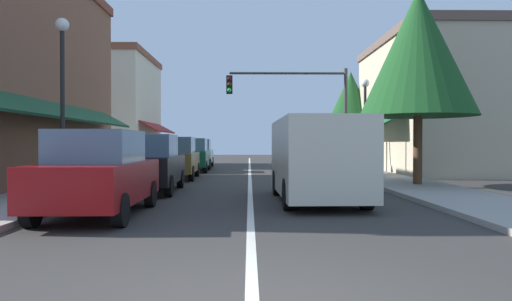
{
  "coord_description": "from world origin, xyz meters",
  "views": [
    {
      "loc": [
        -0.03,
        -4.22,
        1.5
      ],
      "look_at": [
        0.26,
        15.95,
        1.2
      ],
      "focal_mm": 33.08,
      "sensor_mm": 36.0,
      "label": 1
    }
  ],
  "objects_px": {
    "parked_car_third_left": "(175,158)",
    "tree_right_near": "(418,53)",
    "parked_car_nearest_left": "(99,174)",
    "parked_car_far_left": "(192,155)",
    "van_in_lane": "(316,157)",
    "parked_car_distant_left": "(198,153)",
    "street_lamp_right_mid": "(365,110)",
    "traffic_signal_mast_arm": "(302,100)",
    "tree_right_far": "(351,101)",
    "street_lamp_left_near": "(62,78)",
    "parked_car_second_left": "(149,164)"
  },
  "relations": [
    {
      "from": "parked_car_third_left",
      "to": "street_lamp_left_near",
      "type": "xyz_separation_m",
      "value": [
        -1.92,
        -7.16,
        2.4
      ]
    },
    {
      "from": "parked_car_nearest_left",
      "to": "tree_right_far",
      "type": "bearing_deg",
      "value": 63.67
    },
    {
      "from": "parked_car_nearest_left",
      "to": "van_in_lane",
      "type": "xyz_separation_m",
      "value": [
        4.83,
        2.39,
        0.27
      ]
    },
    {
      "from": "parked_car_nearest_left",
      "to": "parked_car_second_left",
      "type": "height_order",
      "value": "same"
    },
    {
      "from": "street_lamp_right_mid",
      "to": "parked_car_nearest_left",
      "type": "bearing_deg",
      "value": -127.03
    },
    {
      "from": "van_in_lane",
      "to": "tree_right_far",
      "type": "xyz_separation_m",
      "value": [
        4.64,
        17.35,
        3.0
      ]
    },
    {
      "from": "tree_right_near",
      "to": "tree_right_far",
      "type": "bearing_deg",
      "value": 87.28
    },
    {
      "from": "parked_car_distant_left",
      "to": "tree_right_near",
      "type": "relative_size",
      "value": 0.61
    },
    {
      "from": "parked_car_third_left",
      "to": "tree_right_near",
      "type": "bearing_deg",
      "value": -26.28
    },
    {
      "from": "parked_car_second_left",
      "to": "street_lamp_right_mid",
      "type": "distance_m",
      "value": 10.38
    },
    {
      "from": "traffic_signal_mast_arm",
      "to": "parked_car_nearest_left",
      "type": "bearing_deg",
      "value": -112.65
    },
    {
      "from": "parked_car_third_left",
      "to": "traffic_signal_mast_arm",
      "type": "bearing_deg",
      "value": 29.52
    },
    {
      "from": "parked_car_second_left",
      "to": "traffic_signal_mast_arm",
      "type": "height_order",
      "value": "traffic_signal_mast_arm"
    },
    {
      "from": "traffic_signal_mast_arm",
      "to": "street_lamp_right_mid",
      "type": "distance_m",
      "value": 3.84
    },
    {
      "from": "parked_car_distant_left",
      "to": "tree_right_far",
      "type": "xyz_separation_m",
      "value": [
        9.56,
        0.23,
        3.27
      ]
    },
    {
      "from": "parked_car_nearest_left",
      "to": "parked_car_far_left",
      "type": "height_order",
      "value": "same"
    },
    {
      "from": "parked_car_distant_left",
      "to": "street_lamp_left_near",
      "type": "relative_size",
      "value": 0.85
    },
    {
      "from": "parked_car_nearest_left",
      "to": "van_in_lane",
      "type": "bearing_deg",
      "value": 25.59
    },
    {
      "from": "parked_car_third_left",
      "to": "tree_right_near",
      "type": "height_order",
      "value": "tree_right_near"
    },
    {
      "from": "van_in_lane",
      "to": "street_lamp_right_mid",
      "type": "height_order",
      "value": "street_lamp_right_mid"
    },
    {
      "from": "parked_car_far_left",
      "to": "parked_car_distant_left",
      "type": "bearing_deg",
      "value": 90.49
    },
    {
      "from": "tree_right_far",
      "to": "traffic_signal_mast_arm",
      "type": "bearing_deg",
      "value": -121.9
    },
    {
      "from": "tree_right_near",
      "to": "tree_right_far",
      "type": "distance_m",
      "value": 13.59
    },
    {
      "from": "parked_car_distant_left",
      "to": "traffic_signal_mast_arm",
      "type": "xyz_separation_m",
      "value": [
        5.8,
        -5.81,
        2.79
      ]
    },
    {
      "from": "traffic_signal_mast_arm",
      "to": "tree_right_near",
      "type": "distance_m",
      "value": 8.2
    },
    {
      "from": "parked_car_distant_left",
      "to": "traffic_signal_mast_arm",
      "type": "bearing_deg",
      "value": -46.45
    },
    {
      "from": "van_in_lane",
      "to": "parked_car_nearest_left",
      "type": "bearing_deg",
      "value": -154.94
    },
    {
      "from": "parked_car_far_left",
      "to": "van_in_lane",
      "type": "relative_size",
      "value": 0.79
    },
    {
      "from": "parked_car_second_left",
      "to": "parked_car_distant_left",
      "type": "relative_size",
      "value": 1.0
    },
    {
      "from": "traffic_signal_mast_arm",
      "to": "street_lamp_right_mid",
      "type": "height_order",
      "value": "traffic_signal_mast_arm"
    },
    {
      "from": "parked_car_second_left",
      "to": "tree_right_far",
      "type": "bearing_deg",
      "value": 56.23
    },
    {
      "from": "van_in_lane",
      "to": "tree_right_near",
      "type": "relative_size",
      "value": 0.77
    },
    {
      "from": "parked_car_nearest_left",
      "to": "street_lamp_left_near",
      "type": "bearing_deg",
      "value": 121.55
    },
    {
      "from": "parked_car_third_left",
      "to": "van_in_lane",
      "type": "xyz_separation_m",
      "value": [
        4.86,
        -7.85,
        0.27
      ]
    },
    {
      "from": "street_lamp_left_near",
      "to": "tree_right_near",
      "type": "relative_size",
      "value": 0.72
    },
    {
      "from": "parked_car_nearest_left",
      "to": "tree_right_near",
      "type": "xyz_separation_m",
      "value": [
        8.83,
        6.17,
        3.69
      ]
    },
    {
      "from": "parked_car_distant_left",
      "to": "tree_right_near",
      "type": "height_order",
      "value": "tree_right_near"
    },
    {
      "from": "street_lamp_left_near",
      "to": "parked_car_far_left",
      "type": "bearing_deg",
      "value": 80.78
    },
    {
      "from": "parked_car_second_left",
      "to": "parked_car_third_left",
      "type": "relative_size",
      "value": 1.0
    },
    {
      "from": "traffic_signal_mast_arm",
      "to": "tree_right_far",
      "type": "height_order",
      "value": "tree_right_far"
    },
    {
      "from": "street_lamp_right_mid",
      "to": "tree_right_near",
      "type": "height_order",
      "value": "tree_right_near"
    },
    {
      "from": "parked_car_nearest_left",
      "to": "parked_car_distant_left",
      "type": "height_order",
      "value": "same"
    },
    {
      "from": "parked_car_nearest_left",
      "to": "tree_right_near",
      "type": "height_order",
      "value": "tree_right_near"
    },
    {
      "from": "parked_car_far_left",
      "to": "parked_car_distant_left",
      "type": "height_order",
      "value": "same"
    },
    {
      "from": "street_lamp_right_mid",
      "to": "tree_right_far",
      "type": "height_order",
      "value": "tree_right_far"
    },
    {
      "from": "parked_car_second_left",
      "to": "parked_car_distant_left",
      "type": "xyz_separation_m",
      "value": [
        -0.11,
        14.72,
        0.0
      ]
    },
    {
      "from": "parked_car_second_left",
      "to": "tree_right_near",
      "type": "height_order",
      "value": "tree_right_near"
    },
    {
      "from": "parked_car_nearest_left",
      "to": "van_in_lane",
      "type": "height_order",
      "value": "van_in_lane"
    },
    {
      "from": "parked_car_distant_left",
      "to": "street_lamp_right_mid",
      "type": "relative_size",
      "value": 0.96
    },
    {
      "from": "parked_car_far_left",
      "to": "street_lamp_left_near",
      "type": "height_order",
      "value": "street_lamp_left_near"
    }
  ]
}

